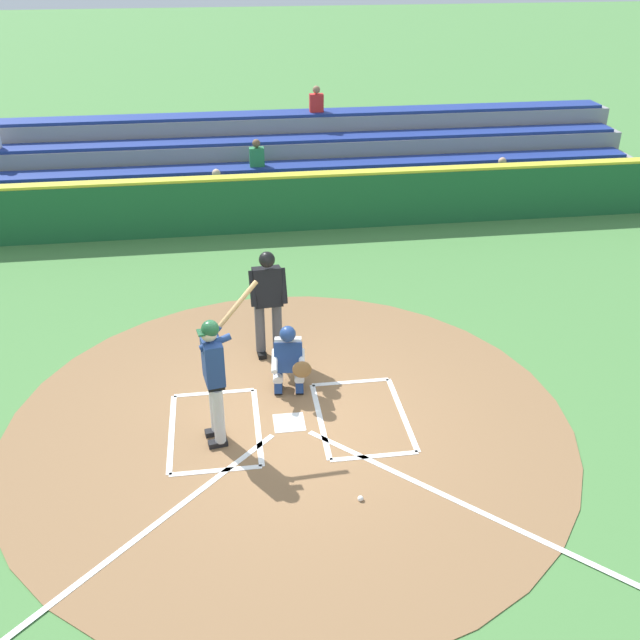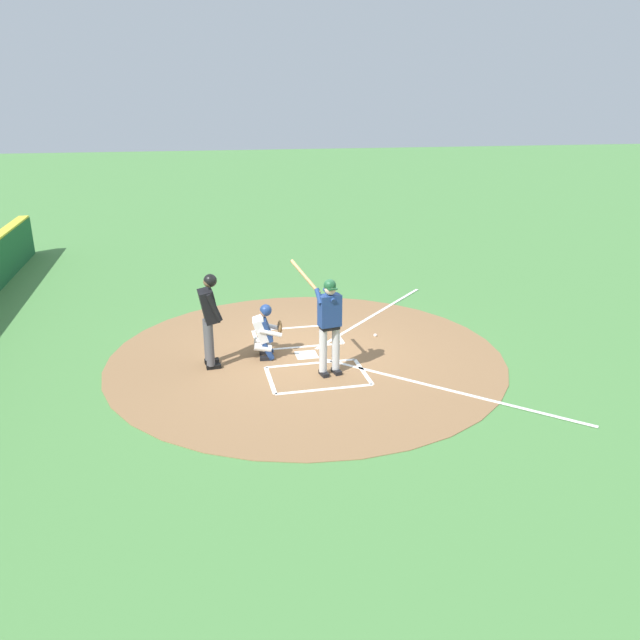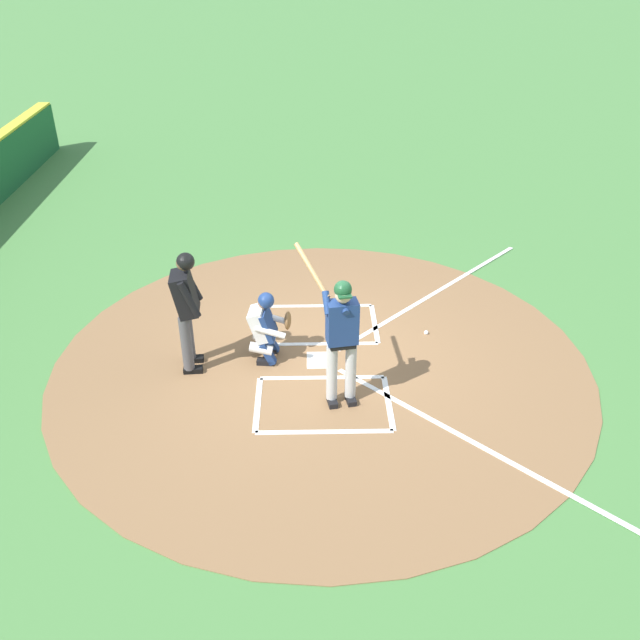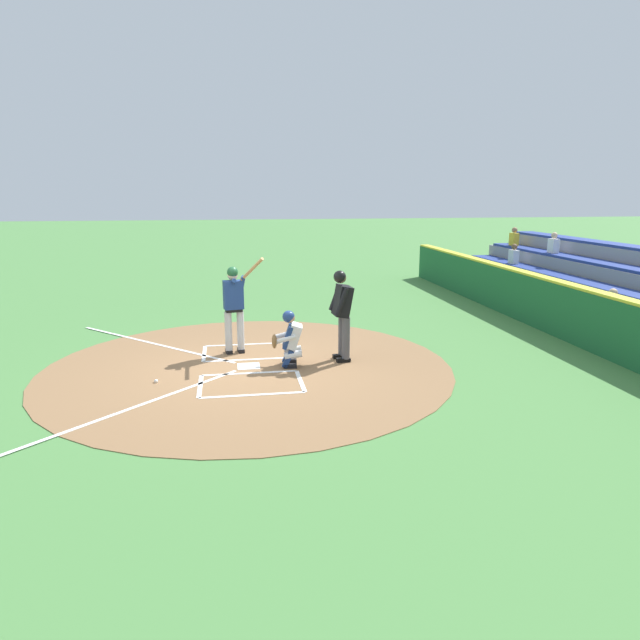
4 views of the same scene
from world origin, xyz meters
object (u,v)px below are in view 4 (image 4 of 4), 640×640
Objects in this scene: batter at (234,303)px; plate_umpire at (342,309)px; catcher at (290,338)px; baseball at (156,381)px.

batter reaches higher than plate_umpire.
catcher is at bearing 101.16° from plate_umpire.
catcher is at bearing -135.94° from batter.
plate_umpire is at bearing -77.02° from baseball.
baseball is at bearing 139.15° from batter.
catcher is (-1.08, -1.05, -0.51)m from batter.
baseball is (-0.83, 3.61, -1.04)m from plate_umpire.
batter is 2.31m from plate_umpire.
plate_umpire is at bearing -111.99° from batter.
batter reaches higher than catcher.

